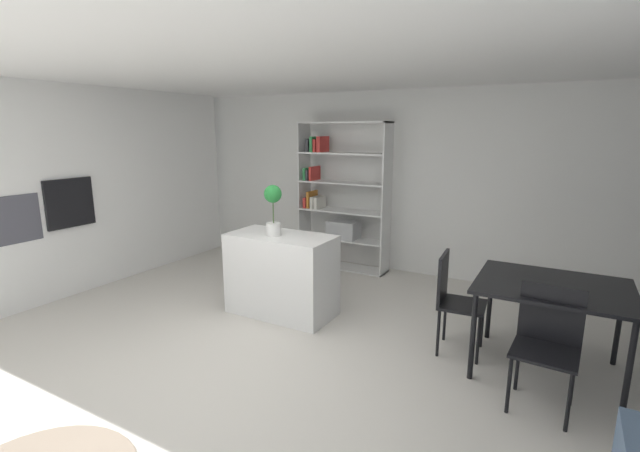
{
  "coord_description": "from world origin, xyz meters",
  "views": [
    {
      "loc": [
        2.31,
        -2.93,
        2.04
      ],
      "look_at": [
        0.12,
        0.96,
        1.07
      ],
      "focal_mm": 24.91,
      "sensor_mm": 36.0,
      "label": 1
    }
  ],
  "objects_px": {
    "open_bookshelf": "(338,202)",
    "built_in_oven": "(70,203)",
    "potted_plant_on_island": "(273,206)",
    "dining_chair_island_side": "(452,294)",
    "dining_chair_near": "(548,336)",
    "dining_table": "(552,293)",
    "kitchen_island": "(282,274)"
  },
  "relations": [
    {
      "from": "potted_plant_on_island",
      "to": "dining_chair_near",
      "type": "height_order",
      "value": "potted_plant_on_island"
    },
    {
      "from": "potted_plant_on_island",
      "to": "dining_table",
      "type": "height_order",
      "value": "potted_plant_on_island"
    },
    {
      "from": "dining_chair_island_side",
      "to": "dining_table",
      "type": "bearing_deg",
      "value": -94.0
    },
    {
      "from": "kitchen_island",
      "to": "potted_plant_on_island",
      "type": "xyz_separation_m",
      "value": [
        -0.05,
        -0.06,
        0.78
      ]
    },
    {
      "from": "kitchen_island",
      "to": "potted_plant_on_island",
      "type": "relative_size",
      "value": 2.12
    },
    {
      "from": "built_in_oven",
      "to": "potted_plant_on_island",
      "type": "bearing_deg",
      "value": 15.29
    },
    {
      "from": "dining_table",
      "to": "dining_chair_island_side",
      "type": "xyz_separation_m",
      "value": [
        -0.81,
        -0.01,
        -0.16
      ]
    },
    {
      "from": "built_in_oven",
      "to": "dining_chair_near",
      "type": "bearing_deg",
      "value": 3.33
    },
    {
      "from": "built_in_oven",
      "to": "open_bookshelf",
      "type": "distance_m",
      "value": 3.51
    },
    {
      "from": "dining_chair_near",
      "to": "dining_table",
      "type": "bearing_deg",
      "value": 94.3
    },
    {
      "from": "kitchen_island",
      "to": "dining_table",
      "type": "height_order",
      "value": "kitchen_island"
    },
    {
      "from": "potted_plant_on_island",
      "to": "built_in_oven",
      "type": "bearing_deg",
      "value": -164.71
    },
    {
      "from": "dining_chair_island_side",
      "to": "built_in_oven",
      "type": "bearing_deg",
      "value": 95.82
    },
    {
      "from": "built_in_oven",
      "to": "dining_table",
      "type": "distance_m",
      "value": 5.34
    },
    {
      "from": "dining_chair_near",
      "to": "potted_plant_on_island",
      "type": "bearing_deg",
      "value": 175.55
    },
    {
      "from": "kitchen_island",
      "to": "dining_chair_island_side",
      "type": "xyz_separation_m",
      "value": [
        1.86,
        0.06,
        0.1
      ]
    },
    {
      "from": "built_in_oven",
      "to": "dining_table",
      "type": "bearing_deg",
      "value": 8.87
    },
    {
      "from": "built_in_oven",
      "to": "dining_chair_island_side",
      "type": "bearing_deg",
      "value": 10.35
    },
    {
      "from": "potted_plant_on_island",
      "to": "dining_table",
      "type": "relative_size",
      "value": 0.47
    },
    {
      "from": "built_in_oven",
      "to": "dining_chair_near",
      "type": "relative_size",
      "value": 0.65
    },
    {
      "from": "potted_plant_on_island",
      "to": "open_bookshelf",
      "type": "distance_m",
      "value": 1.96
    },
    {
      "from": "potted_plant_on_island",
      "to": "dining_chair_near",
      "type": "xyz_separation_m",
      "value": [
        2.73,
        -0.39,
        -0.69
      ]
    },
    {
      "from": "kitchen_island",
      "to": "built_in_oven",
      "type": "bearing_deg",
      "value": -163.82
    },
    {
      "from": "dining_table",
      "to": "kitchen_island",
      "type": "bearing_deg",
      "value": -178.51
    },
    {
      "from": "built_in_oven",
      "to": "open_bookshelf",
      "type": "relative_size",
      "value": 0.28
    },
    {
      "from": "kitchen_island",
      "to": "potted_plant_on_island",
      "type": "height_order",
      "value": "potted_plant_on_island"
    },
    {
      "from": "kitchen_island",
      "to": "dining_chair_near",
      "type": "height_order",
      "value": "dining_chair_near"
    },
    {
      "from": "open_bookshelf",
      "to": "built_in_oven",
      "type": "bearing_deg",
      "value": -131.56
    },
    {
      "from": "built_in_oven",
      "to": "dining_chair_near",
      "type": "distance_m",
      "value": 5.31
    },
    {
      "from": "open_bookshelf",
      "to": "dining_chair_island_side",
      "type": "bearing_deg",
      "value": -40.54
    },
    {
      "from": "built_in_oven",
      "to": "dining_table",
      "type": "height_order",
      "value": "built_in_oven"
    },
    {
      "from": "kitchen_island",
      "to": "potted_plant_on_island",
      "type": "distance_m",
      "value": 0.79
    }
  ]
}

